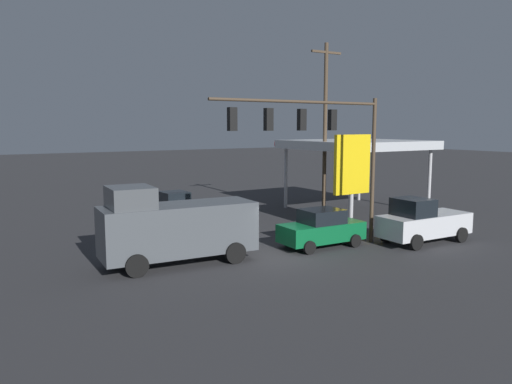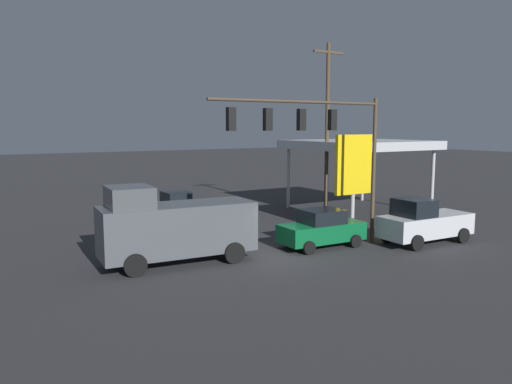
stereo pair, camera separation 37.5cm
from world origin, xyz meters
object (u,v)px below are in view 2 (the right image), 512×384
object	(u,v)px
utility_pole	(327,127)
sedan_waiting	(322,229)
traffic_signal_assembly	(316,133)
hatchback_crossing	(178,208)
pickup_parked	(423,222)
price_sign	(353,167)
delivery_truck	(174,226)

from	to	relation	value
utility_pole	sedan_waiting	size ratio (longest dim) A/B	2.57
traffic_signal_assembly	hatchback_crossing	distance (m)	11.75
hatchback_crossing	pickup_parked	distance (m)	14.80
price_sign	pickup_parked	xyz separation A→B (m)	(-1.14, 4.19, -2.65)
utility_pole	price_sign	size ratio (longest dim) A/B	2.04
hatchback_crossing	sedan_waiting	world-z (taller)	hatchback_crossing
hatchback_crossing	sedan_waiting	xyz separation A→B (m)	(-3.75, 9.80, 0.00)
utility_pole	price_sign	xyz separation A→B (m)	(1.57, 4.36, -2.25)
hatchback_crossing	delivery_truck	xyz separation A→B (m)	(3.80, 8.86, 0.75)
price_sign	delivery_truck	world-z (taller)	price_sign
hatchback_crossing	utility_pole	bearing A→B (deg)	69.11
traffic_signal_assembly	pickup_parked	size ratio (longest dim) A/B	1.82
hatchback_crossing	pickup_parked	world-z (taller)	pickup_parked
delivery_truck	pickup_parked	xyz separation A→B (m)	(-12.63, 3.02, -0.58)
price_sign	sedan_waiting	distance (m)	5.28
price_sign	hatchback_crossing	bearing A→B (deg)	-44.98
pickup_parked	sedan_waiting	bearing A→B (deg)	-20.34
delivery_truck	pickup_parked	distance (m)	13.00
price_sign	delivery_truck	bearing A→B (deg)	5.84
hatchback_crossing	pickup_parked	bearing A→B (deg)	35.47
utility_pole	pickup_parked	size ratio (longest dim) A/B	2.17
price_sign	pickup_parked	distance (m)	5.09
hatchback_crossing	pickup_parked	xyz separation A→B (m)	(-8.83, 11.88, 0.16)
delivery_truck	traffic_signal_assembly	bearing A→B (deg)	171.81
hatchback_crossing	delivery_truck	bearing A→B (deg)	-24.38
traffic_signal_assembly	delivery_truck	world-z (taller)	traffic_signal_assembly
traffic_signal_assembly	delivery_truck	distance (m)	7.95
pickup_parked	delivery_truck	bearing A→B (deg)	-11.49
traffic_signal_assembly	hatchback_crossing	world-z (taller)	traffic_signal_assembly
utility_pole	pickup_parked	distance (m)	9.87
delivery_truck	utility_pole	bearing A→B (deg)	-152.80
price_sign	hatchback_crossing	size ratio (longest dim) A/B	1.46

